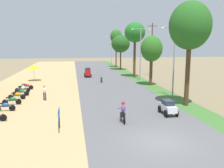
{
  "coord_description": "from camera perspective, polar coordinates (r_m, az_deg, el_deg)",
  "views": [
    {
      "loc": [
        -5.11,
        -12.88,
        5.91
      ],
      "look_at": [
        -0.61,
        14.25,
        1.26
      ],
      "focal_mm": 37.92,
      "sensor_mm": 36.0,
      "label": 1
    }
  ],
  "objects": [
    {
      "name": "streetlamp_far",
      "position": [
        67.52,
        -0.12,
        8.62
      ],
      "size": [
        3.16,
        0.2,
        8.2
      ],
      "color": "gray",
      "rests_on": "median_strip"
    },
    {
      "name": "road_strip",
      "position": [
        15.05,
        11.56,
        -13.57
      ],
      "size": [
        9.0,
        140.0,
        0.08
      ],
      "primitive_type": "cube",
      "color": "#565659",
      "rests_on": "ground"
    },
    {
      "name": "median_tree_second",
      "position": [
        34.05,
        9.51,
        8.27
      ],
      "size": [
        3.06,
        3.06,
        7.03
      ],
      "color": "#4C351E",
      "rests_on": "median_strip"
    },
    {
      "name": "parked_motorbike_sixth",
      "position": [
        30.99,
        -20.74,
        -0.99
      ],
      "size": [
        1.8,
        0.54,
        0.94
      ],
      "color": "black",
      "rests_on": "dirt_shoulder"
    },
    {
      "name": "car_hatchback_white",
      "position": [
        20.38,
        13.34,
        -5.35
      ],
      "size": [
        1.04,
        2.0,
        1.23
      ],
      "color": "silver",
      "rests_on": "road_strip"
    },
    {
      "name": "motorbike_ahead_second",
      "position": [
        36.63,
        -2.57,
        1.2
      ],
      "size": [
        0.54,
        1.8,
        0.94
      ],
      "color": "black",
      "rests_on": "road_strip"
    },
    {
      "name": "ground_plane",
      "position": [
        15.06,
        11.56,
        -13.71
      ],
      "size": [
        180.0,
        180.0,
        0.0
      ],
      "primitive_type": "plane",
      "color": "#7A6B4C"
    },
    {
      "name": "utility_pole_near",
      "position": [
        44.91,
        9.58,
        8.35
      ],
      "size": [
        1.8,
        0.2,
        9.69
      ],
      "color": "brown",
      "rests_on": "ground"
    },
    {
      "name": "parked_motorbike_second",
      "position": [
        22.89,
        -24.4,
        -4.82
      ],
      "size": [
        1.8,
        0.54,
        0.94
      ],
      "color": "black",
      "rests_on": "dirt_shoulder"
    },
    {
      "name": "parked_motorbike_third",
      "position": [
        25.03,
        -22.97,
        -3.54
      ],
      "size": [
        1.8,
        0.54,
        0.94
      ],
      "color": "black",
      "rests_on": "dirt_shoulder"
    },
    {
      "name": "median_tree_third",
      "position": [
        42.22,
        5.54,
        12.14
      ],
      "size": [
        3.6,
        3.6,
        9.62
      ],
      "color": "#4C351E",
      "rests_on": "median_strip"
    },
    {
      "name": "median_tree_fifth",
      "position": [
        60.51,
        1.01,
        11.3
      ],
      "size": [
        2.99,
        2.99,
        9.5
      ],
      "color": "#4C351E",
      "rests_on": "median_strip"
    },
    {
      "name": "median_tree_nearest",
      "position": [
        23.4,
        18.3,
        13.06
      ],
      "size": [
        3.84,
        3.84,
        9.74
      ],
      "color": "#4C351E",
      "rests_on": "median_strip"
    },
    {
      "name": "vendor_umbrella",
      "position": [
        39.83,
        -18.37,
        3.92
      ],
      "size": [
        2.2,
        2.2,
        2.52
      ],
      "color": "#99999E",
      "rests_on": "dirt_shoulder"
    },
    {
      "name": "motorbike_foreground_rider",
      "position": [
        17.95,
        2.62,
        -6.77
      ],
      "size": [
        0.54,
        1.8,
        1.66
      ],
      "color": "black",
      "rests_on": "road_strip"
    },
    {
      "name": "street_signboard",
      "position": [
        16.64,
        -12.69,
        -7.42
      ],
      "size": [
        0.06,
        1.3,
        1.5
      ],
      "color": "#262628",
      "rests_on": "dirt_shoulder"
    },
    {
      "name": "parked_motorbike_fourth",
      "position": [
        27.2,
        -21.93,
        -2.47
      ],
      "size": [
        1.8,
        0.54,
        0.94
      ],
      "color": "black",
      "rests_on": "dirt_shoulder"
    },
    {
      "name": "median_tree_fourth",
      "position": [
        54.51,
        2.1,
        9.66
      ],
      "size": [
        4.18,
        4.18,
        7.93
      ],
      "color": "#4C351E",
      "rests_on": "median_strip"
    },
    {
      "name": "pedestrian_on_shoulder",
      "position": [
        25.77,
        -15.98,
        -1.85
      ],
      "size": [
        0.41,
        0.33,
        1.62
      ],
      "color": "#33333D",
      "rests_on": "dirt_shoulder"
    },
    {
      "name": "streetlamp_mid",
      "position": [
        39.0,
        6.9,
        7.99
      ],
      "size": [
        3.16,
        0.2,
        8.41
      ],
      "color": "gray",
      "rests_on": "median_strip"
    },
    {
      "name": "streetlamp_near",
      "position": [
        26.77,
        14.74,
        6.34
      ],
      "size": [
        3.16,
        0.2,
        7.76
      ],
      "color": "gray",
      "rests_on": "median_strip"
    },
    {
      "name": "parked_motorbike_fifth",
      "position": [
        28.86,
        -21.07,
        -1.76
      ],
      "size": [
        1.8,
        0.54,
        0.94
      ],
      "color": "black",
      "rests_on": "dirt_shoulder"
    },
    {
      "name": "car_van_red",
      "position": [
        42.75,
        -5.9,
        2.98
      ],
      "size": [
        1.19,
        2.41,
        1.67
      ],
      "color": "red",
      "rests_on": "road_strip"
    },
    {
      "name": "parked_motorbike_seventh",
      "position": [
        32.68,
        -19.98,
        -0.43
      ],
      "size": [
        1.8,
        0.54,
        0.94
      ],
      "color": "black",
      "rests_on": "dirt_shoulder"
    }
  ]
}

